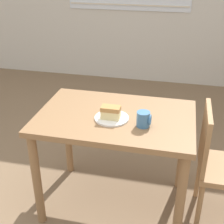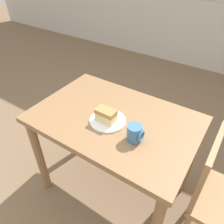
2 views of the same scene
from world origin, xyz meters
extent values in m
cube|color=beige|center=(-0.37, 2.98, 1.10)|extent=(1.67, 0.01, 0.02)
cube|color=olive|center=(0.03, 0.35, 0.75)|extent=(1.06, 0.71, 0.04)
cylinder|color=olive|center=(-0.45, 0.05, 0.37)|extent=(0.06, 0.06, 0.73)
cylinder|color=olive|center=(0.51, 0.05, 0.37)|extent=(0.06, 0.06, 0.73)
cylinder|color=olive|center=(-0.45, 0.66, 0.37)|extent=(0.06, 0.06, 0.73)
cylinder|color=olive|center=(0.51, 0.66, 0.37)|extent=(0.06, 0.06, 0.73)
cylinder|color=#9E754C|center=(0.65, 0.23, 0.20)|extent=(0.04, 0.04, 0.40)
cylinder|color=#9E754C|center=(0.65, 0.56, 0.20)|extent=(0.04, 0.04, 0.40)
cube|color=#9E754C|center=(0.63, 0.39, 0.65)|extent=(0.03, 0.38, 0.42)
cylinder|color=white|center=(0.02, 0.29, 0.78)|extent=(0.23, 0.23, 0.01)
cube|color=beige|center=(0.01, 0.28, 0.81)|extent=(0.12, 0.07, 0.05)
cube|color=#B27F47|center=(0.01, 0.28, 0.85)|extent=(0.12, 0.07, 0.03)
cylinder|color=teal|center=(0.23, 0.24, 0.82)|extent=(0.08, 0.08, 0.10)
torus|color=teal|center=(0.27, 0.24, 0.82)|extent=(0.02, 0.07, 0.07)
camera|label=1|loc=(0.43, -1.46, 1.75)|focal=50.00mm
camera|label=2|loc=(0.62, -0.56, 1.66)|focal=35.00mm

